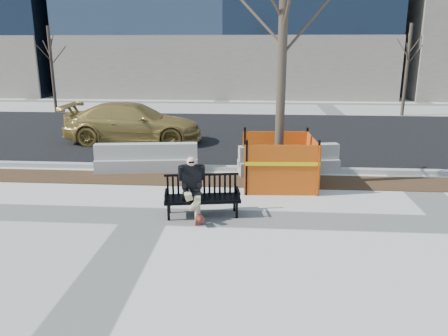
{
  "coord_description": "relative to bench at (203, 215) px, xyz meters",
  "views": [
    {
      "loc": [
        2.18,
        -8.3,
        3.37
      ],
      "look_at": [
        1.52,
        0.72,
        0.85
      ],
      "focal_mm": 35.34,
      "sensor_mm": 36.0,
      "label": 1
    }
  ],
  "objects": [
    {
      "name": "ground",
      "position": [
        -1.12,
        -0.12,
        0.0
      ],
      "size": [
        120.0,
        120.0,
        0.0
      ],
      "primitive_type": "plane",
      "color": "beige",
      "rests_on": "ground"
    },
    {
      "name": "mulch_strip",
      "position": [
        -1.12,
        2.48,
        0.0
      ],
      "size": [
        40.0,
        1.2,
        0.02
      ],
      "primitive_type": "cube",
      "color": "#47301C",
      "rests_on": "ground"
    },
    {
      "name": "asphalt_street",
      "position": [
        -1.12,
        8.68,
        0.0
      ],
      "size": [
        60.0,
        10.4,
        0.01
      ],
      "primitive_type": "cube",
      "color": "black",
      "rests_on": "ground"
    },
    {
      "name": "curb",
      "position": [
        -1.12,
        3.43,
        0.06
      ],
      "size": [
        60.0,
        0.25,
        0.12
      ],
      "primitive_type": "cube",
      "color": "#9E9B93",
      "rests_on": "ground"
    },
    {
      "name": "bench",
      "position": [
        0.0,
        0.0,
        0.0
      ],
      "size": [
        1.64,
        0.81,
        0.84
      ],
      "primitive_type": null,
      "rotation": [
        0.0,
        0.0,
        0.16
      ],
      "color": "black",
      "rests_on": "ground"
    },
    {
      "name": "seated_man",
      "position": [
        -0.21,
        0.01,
        0.0
      ],
      "size": [
        0.66,
        0.95,
        1.23
      ],
      "primitive_type": null,
      "rotation": [
        0.0,
        0.0,
        0.16
      ],
      "color": "black",
      "rests_on": "ground"
    },
    {
      "name": "tree_fence",
      "position": [
        1.64,
        2.21,
        0.0
      ],
      "size": [
        2.76,
        2.76,
        6.56
      ],
      "primitive_type": null,
      "rotation": [
        0.0,
        0.0,
        0.06
      ],
      "color": "#EF5A14",
      "rests_on": "ground"
    },
    {
      "name": "sedan",
      "position": [
        -3.31,
        6.88,
        0.0
      ],
      "size": [
        4.87,
        1.99,
        1.41
      ],
      "primitive_type": "imported",
      "rotation": [
        0.0,
        0.0,
        1.57
      ],
      "color": "olive",
      "rests_on": "ground"
    },
    {
      "name": "jersey_barrier_left",
      "position": [
        -1.93,
        3.15,
        0.0
      ],
      "size": [
        2.84,
        0.92,
        0.8
      ],
      "primitive_type": null,
      "rotation": [
        0.0,
        0.0,
        0.13
      ],
      "color": "#A6A39B",
      "rests_on": "ground"
    },
    {
      "name": "jersey_barrier_right",
      "position": [
        1.97,
        3.3,
        0.0
      ],
      "size": [
        2.82,
        1.14,
        0.79
      ],
      "primitive_type": null,
      "rotation": [
        0.0,
        0.0,
        0.22
      ],
      "color": "#98968E",
      "rests_on": "ground"
    },
    {
      "name": "far_tree_left",
      "position": [
        -9.45,
        14.0,
        0.0
      ],
      "size": [
        1.86,
        1.86,
        4.68
      ],
      "primitive_type": null,
      "rotation": [
        0.0,
        0.0,
        -0.08
      ],
      "color": "#41352A",
      "rests_on": "ground"
    },
    {
      "name": "far_tree_right",
      "position": [
        8.34,
        14.11,
        0.0
      ],
      "size": [
        1.95,
        1.95,
        4.76
      ],
      "primitive_type": null,
      "rotation": [
        0.0,
        0.0,
        -0.11
      ],
      "color": "#46392D",
      "rests_on": "ground"
    }
  ]
}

